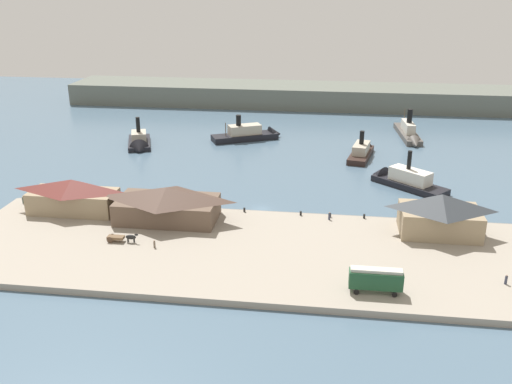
{
  "coord_description": "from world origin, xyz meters",
  "views": [
    {
      "loc": [
        14.44,
        -113.81,
        47.54
      ],
      "look_at": [
        -1.8,
        5.13,
        2.0
      ],
      "focal_mm": 39.58,
      "sensor_mm": 36.0,
      "label": 1
    }
  ],
  "objects": [
    {
      "name": "ground_plane",
      "position": [
        0.0,
        0.0,
        0.0
      ],
      "size": [
        320.0,
        320.0,
        0.0
      ],
      "primitive_type": "plane",
      "color": "slate"
    },
    {
      "name": "mooring_post_west",
      "position": [
        22.11,
        -4.91,
        1.65
      ],
      "size": [
        0.44,
        0.44,
        0.9
      ],
      "primitive_type": "cylinder",
      "color": "black",
      "rests_on": "quay_promenade"
    },
    {
      "name": "quay_promenade",
      "position": [
        0.0,
        -22.0,
        0.6
      ],
      "size": [
        110.0,
        36.0,
        1.2
      ],
      "primitive_type": "cube",
      "color": "#9E9384",
      "rests_on": "ground"
    },
    {
      "name": "ferry_shed_customs_shed",
      "position": [
        -38.66,
        -9.6,
        4.86
      ],
      "size": [
        18.44,
        7.92,
        7.21
      ],
      "color": "#998466",
      "rests_on": "quay_promenade"
    },
    {
      "name": "pedestrian_near_east_shed",
      "position": [
        14.96,
        -6.59,
        1.97
      ],
      "size": [
        0.42,
        0.42,
        1.69
      ],
      "color": "#33384C",
      "rests_on": "quay_promenade"
    },
    {
      "name": "ferry_outer_harbor",
      "position": [
        23.51,
        43.33,
        1.5
      ],
      "size": [
        8.33,
        18.87,
        9.28
      ],
      "color": "black",
      "rests_on": "ground"
    },
    {
      "name": "ferry_shed_east_terminal",
      "position": [
        36.01,
        -10.37,
        5.31
      ],
      "size": [
        15.21,
        10.06,
        8.09
      ],
      "color": "#998466",
      "rests_on": "quay_promenade"
    },
    {
      "name": "horse_cart",
      "position": [
        -23.59,
        -22.39,
        2.12
      ],
      "size": [
        5.95,
        1.53,
        1.87
      ],
      "color": "brown",
      "rests_on": "quay_promenade"
    },
    {
      "name": "mooring_post_center_east",
      "position": [
        15.13,
        -5.26,
        1.65
      ],
      "size": [
        0.44,
        0.44,
        0.9
      ],
      "primitive_type": "cylinder",
      "color": "black",
      "rests_on": "quay_promenade"
    },
    {
      "name": "mooring_post_center_west",
      "position": [
        9.04,
        -5.14,
        1.65
      ],
      "size": [
        0.44,
        0.44,
        0.9
      ],
      "primitive_type": "cylinder",
      "color": "black",
      "rests_on": "quay_promenade"
    },
    {
      "name": "ferry_departing_north",
      "position": [
        -10.25,
        56.65,
        1.69
      ],
      "size": [
        22.55,
        15.02,
        9.83
      ],
      "color": "black",
      "rests_on": "ground"
    },
    {
      "name": "ferry_approaching_west",
      "position": [
        -42.44,
        43.34,
        1.32
      ],
      "size": [
        11.36,
        18.43,
        10.85
      ],
      "color": "black",
      "rests_on": "ground"
    },
    {
      "name": "street_tram",
      "position": [
        22.52,
        -34.48,
        3.64
      ],
      "size": [
        8.33,
        2.4,
        4.18
      ],
      "color": "#1E4C2D",
      "rests_on": "quay_promenade"
    },
    {
      "name": "pedestrian_walking_east",
      "position": [
        43.67,
        -28.99,
        1.98
      ],
      "size": [
        0.42,
        0.42,
        1.71
      ],
      "color": "#33384C",
      "rests_on": "quay_promenade"
    },
    {
      "name": "mooring_post_east",
      "position": [
        -2.93,
        -4.85,
        1.65
      ],
      "size": [
        0.44,
        0.44,
        0.9
      ],
      "primitive_type": "cylinder",
      "color": "black",
      "rests_on": "quay_promenade"
    },
    {
      "name": "far_headland",
      "position": [
        0.0,
        110.0,
        4.0
      ],
      "size": [
        180.0,
        24.0,
        8.0
      ],
      "primitive_type": "cube",
      "color": "#60665B",
      "rests_on": "ground"
    },
    {
      "name": "ferry_shed_west_terminal",
      "position": [
        -17.86,
        -11.03,
        4.76
      ],
      "size": [
        20.61,
        11.15,
        7.01
      ],
      "color": "brown",
      "rests_on": "quay_promenade"
    },
    {
      "name": "seawall_edge",
      "position": [
        0.0,
        -3.6,
        0.5
      ],
      "size": [
        110.0,
        0.8,
        1.0
      ],
      "primitive_type": "cube",
      "color": "gray",
      "rests_on": "ground"
    },
    {
      "name": "ferry_near_quay",
      "position": [
        32.23,
        19.65,
        1.59
      ],
      "size": [
        19.06,
        17.57,
        11.05
      ],
      "color": "black",
      "rests_on": "ground"
    },
    {
      "name": "ferry_moored_west",
      "position": [
        39.07,
        64.18,
        1.57
      ],
      "size": [
        6.71,
        26.29,
        10.43
      ],
      "color": "#514C47",
      "rests_on": "ground"
    },
    {
      "name": "pedestrian_near_west_shed",
      "position": [
        -51.91,
        -6.65,
        1.94
      ],
      "size": [
        0.4,
        0.4,
        1.63
      ],
      "color": "#3D4C42",
      "rests_on": "quay_promenade"
    },
    {
      "name": "pedestrian_by_tram",
      "position": [
        -16.69,
        -23.88,
        1.89
      ],
      "size": [
        0.38,
        0.38,
        1.52
      ],
      "color": "#6B5B4C",
      "rests_on": "quay_promenade"
    }
  ]
}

